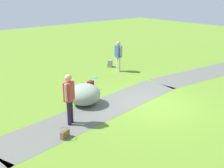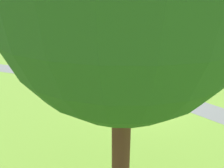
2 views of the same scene
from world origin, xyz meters
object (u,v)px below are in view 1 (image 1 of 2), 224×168
Objects in this scene: handbag_on_grass at (65,134)px; spare_backpack_on_lawn at (110,64)px; backpack_by_boulder at (90,85)px; frisbee_on_grass at (95,77)px; woman_with_handbag at (69,96)px; lawn_boulder at (84,94)px; man_near_boulder at (118,54)px.

spare_backpack_on_lawn reaches higher than handbag_on_grass.
backpack_by_boulder is 1.63× the size of frisbee_on_grass.
lawn_boulder is at bearing -141.14° from woman_with_handbag.
backpack_by_boulder reaches higher than frisbee_on_grass.
woman_with_handbag is at bearing 39.47° from spare_backpack_on_lawn.
frisbee_on_grass is (-1.20, -1.26, -0.18)m from backpack_by_boulder.
backpack_by_boulder and spare_backpack_on_lawn have the same top height.
handbag_on_grass is at bearing 40.38° from spare_backpack_on_lawn.
frisbee_on_grass is (-4.23, -4.15, -0.13)m from handbag_on_grass.
spare_backpack_on_lawn is (-3.05, -2.29, 0.00)m from backpack_by_boulder.
handbag_on_grass is at bearing 47.46° from woman_with_handbag.
woman_with_handbag reaches higher than lawn_boulder.
frisbee_on_grass is (1.85, 1.02, -0.18)m from spare_backpack_on_lawn.
lawn_boulder is 5.43m from spare_backpack_on_lawn.
woman_with_handbag is at bearing -132.54° from handbag_on_grass.
spare_backpack_on_lawn is at bearing -140.34° from lawn_boulder.
backpack_by_boulder is at bearing 25.27° from man_near_boulder.
lawn_boulder reaches higher than backpack_by_boulder.
woman_with_handbag is 6.34m from man_near_boulder.
lawn_boulder is 0.93× the size of woman_with_handbag.
lawn_boulder is 1.64m from backpack_by_boulder.
man_near_boulder is at bearing 77.54° from spare_backpack_on_lawn.
man_near_boulder reaches higher than handbag_on_grass.
spare_backpack_on_lawn is at bearing -139.62° from handbag_on_grass.
frisbee_on_grass is at bearing -136.12° from woman_with_handbag.
backpack_by_boulder is at bearing 36.88° from spare_backpack_on_lawn.
handbag_on_grass is 1.43× the size of frisbee_on_grass.
lawn_boulder is at bearing 46.18° from backpack_by_boulder.
backpack_by_boulder is (2.84, 1.34, -0.76)m from man_near_boulder.
handbag_on_grass is 4.19m from backpack_by_boulder.
backpack_by_boulder is (-1.13, -1.17, -0.21)m from lawn_boulder.
woman_with_handbag is at bearing 34.06° from man_near_boulder.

